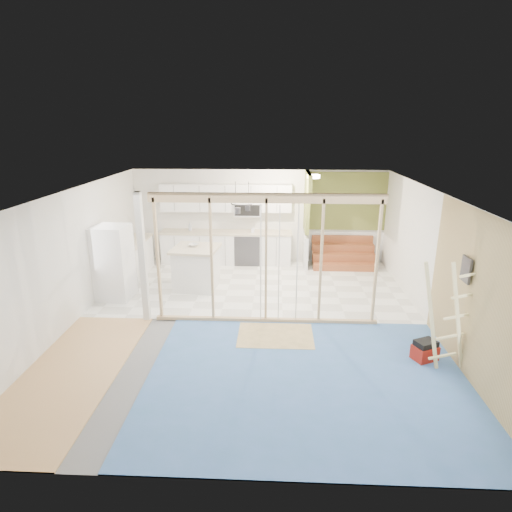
{
  "coord_description": "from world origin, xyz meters",
  "views": [
    {
      "loc": [
        0.47,
        -7.79,
        3.82
      ],
      "look_at": [
        0.08,
        0.6,
        1.2
      ],
      "focal_mm": 30.0,
      "sensor_mm": 36.0,
      "label": 1
    }
  ],
  "objects_px": {
    "fridge": "(114,263)",
    "ladder": "(448,317)",
    "toolbox": "(425,351)",
    "island": "(196,268)"
  },
  "relations": [
    {
      "from": "ladder",
      "to": "toolbox",
      "type": "bearing_deg",
      "value": 116.5
    },
    {
      "from": "fridge",
      "to": "toolbox",
      "type": "xyz_separation_m",
      "value": [
        6.1,
        -2.37,
        -0.67
      ]
    },
    {
      "from": "fridge",
      "to": "toolbox",
      "type": "bearing_deg",
      "value": -17.03
    },
    {
      "from": "fridge",
      "to": "toolbox",
      "type": "distance_m",
      "value": 6.58
    },
    {
      "from": "island",
      "to": "toolbox",
      "type": "relative_size",
      "value": 2.45
    },
    {
      "from": "island",
      "to": "ladder",
      "type": "xyz_separation_m",
      "value": [
        4.57,
        -3.37,
        0.43
      ]
    },
    {
      "from": "toolbox",
      "to": "ladder",
      "type": "relative_size",
      "value": 0.26
    },
    {
      "from": "toolbox",
      "to": "ladder",
      "type": "distance_m",
      "value": 0.83
    },
    {
      "from": "fridge",
      "to": "ladder",
      "type": "bearing_deg",
      "value": -18.76
    },
    {
      "from": "fridge",
      "to": "toolbox",
      "type": "relative_size",
      "value": 3.62
    }
  ]
}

